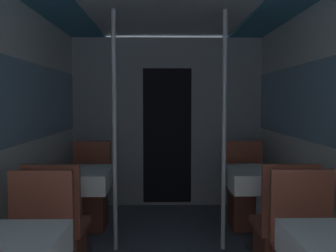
% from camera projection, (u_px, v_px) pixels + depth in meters
% --- Properties ---
extents(wall_left, '(0.05, 6.58, 2.23)m').
position_uv_depth(wall_left, '(0.00, 134.00, 2.77)').
color(wall_left, silver).
rests_on(wall_left, ground_plane).
extents(bulkhead_far, '(2.49, 0.09, 2.23)m').
position_uv_depth(bulkhead_far, '(167.00, 123.00, 5.00)').
color(bulkhead_far, gray).
rests_on(bulkhead_far, ground_plane).
extents(dining_table_left_1, '(0.64, 0.64, 0.76)m').
position_uv_depth(dining_table_left_1, '(76.00, 182.00, 3.49)').
color(dining_table_left_1, '#4C4C51').
rests_on(dining_table_left_1, ground_plane).
extents(chair_left_near_1, '(0.42, 0.42, 0.94)m').
position_uv_depth(chair_left_near_1, '(58.00, 245.00, 2.89)').
color(chair_left_near_1, brown).
rests_on(chair_left_near_1, ground_plane).
extents(chair_left_far_1, '(0.42, 0.42, 0.94)m').
position_uv_depth(chair_left_far_1, '(90.00, 202.00, 4.13)').
color(chair_left_far_1, brown).
rests_on(chair_left_far_1, ground_plane).
extents(support_pole_left_1, '(0.04, 0.04, 2.23)m').
position_uv_depth(support_pole_left_1, '(114.00, 132.00, 3.46)').
color(support_pole_left_1, silver).
rests_on(support_pole_left_1, ground_plane).
extents(dining_table_right_1, '(0.64, 0.64, 0.76)m').
position_uv_depth(dining_table_right_1, '(262.00, 182.00, 3.51)').
color(dining_table_right_1, '#4C4C51').
rests_on(dining_table_right_1, ground_plane).
extents(chair_right_near_1, '(0.42, 0.42, 0.94)m').
position_uv_depth(chair_right_near_1, '(282.00, 243.00, 2.92)').
color(chair_right_near_1, brown).
rests_on(chair_right_near_1, ground_plane).
extents(chair_right_far_1, '(0.42, 0.42, 0.94)m').
position_uv_depth(chair_right_far_1, '(246.00, 201.00, 4.16)').
color(chair_right_far_1, brown).
rests_on(chair_right_far_1, ground_plane).
extents(support_pole_right_1, '(0.04, 0.04, 2.23)m').
position_uv_depth(support_pole_right_1, '(224.00, 131.00, 3.48)').
color(support_pole_right_1, silver).
rests_on(support_pole_right_1, ground_plane).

